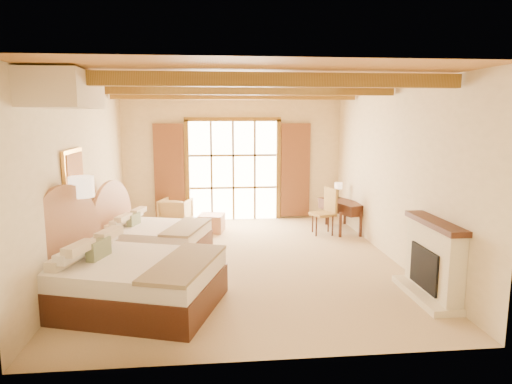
{
  "coord_description": "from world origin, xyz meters",
  "views": [
    {
      "loc": [
        -0.59,
        -8.06,
        2.62
      ],
      "look_at": [
        0.25,
        0.2,
        1.24
      ],
      "focal_mm": 32.0,
      "sensor_mm": 36.0,
      "label": 1
    }
  ],
  "objects": [
    {
      "name": "floor",
      "position": [
        0.0,
        0.0,
        0.0
      ],
      "size": [
        7.0,
        7.0,
        0.0
      ],
      "primitive_type": "plane",
      "color": "#CEB387",
      "rests_on": "ground"
    },
    {
      "name": "wall_back",
      "position": [
        0.0,
        3.5,
        1.6
      ],
      "size": [
        5.5,
        0.0,
        5.5
      ],
      "primitive_type": "plane",
      "rotation": [
        1.57,
        0.0,
        0.0
      ],
      "color": "beige",
      "rests_on": "ground"
    },
    {
      "name": "wall_left",
      "position": [
        -2.75,
        0.0,
        1.6
      ],
      "size": [
        0.0,
        7.0,
        7.0
      ],
      "primitive_type": "plane",
      "rotation": [
        1.57,
        0.0,
        1.57
      ],
      "color": "beige",
      "rests_on": "ground"
    },
    {
      "name": "wall_right",
      "position": [
        2.75,
        0.0,
        1.6
      ],
      "size": [
        0.0,
        7.0,
        7.0
      ],
      "primitive_type": "plane",
      "rotation": [
        1.57,
        0.0,
        -1.57
      ],
      "color": "beige",
      "rests_on": "ground"
    },
    {
      "name": "ceiling",
      "position": [
        0.0,
        0.0,
        3.2
      ],
      "size": [
        7.0,
        7.0,
        0.0
      ],
      "primitive_type": "plane",
      "rotation": [
        3.14,
        0.0,
        0.0
      ],
      "color": "#B0783B",
      "rests_on": "ground"
    },
    {
      "name": "ceiling_beams",
      "position": [
        0.0,
        0.0,
        3.08
      ],
      "size": [
        5.39,
        4.6,
        0.18
      ],
      "primitive_type": null,
      "color": "olive",
      "rests_on": "ceiling"
    },
    {
      "name": "french_doors",
      "position": [
        0.0,
        3.44,
        1.25
      ],
      "size": [
        3.95,
        0.08,
        2.6
      ],
      "color": "white",
      "rests_on": "ground"
    },
    {
      "name": "fireplace",
      "position": [
        2.6,
        -2.0,
        0.51
      ],
      "size": [
        0.46,
        1.4,
        1.16
      ],
      "color": "#F2E6BE",
      "rests_on": "ground"
    },
    {
      "name": "painting",
      "position": [
        -2.7,
        -0.75,
        1.75
      ],
      "size": [
        0.06,
        0.95,
        0.75
      ],
      "color": "gold",
      "rests_on": "wall_left"
    },
    {
      "name": "canopy_valance",
      "position": [
        -2.4,
        -2.0,
        2.95
      ],
      "size": [
        0.7,
        1.4,
        0.45
      ],
      "primitive_type": "cube",
      "color": "beige",
      "rests_on": "ceiling"
    },
    {
      "name": "bed_near",
      "position": [
        -1.82,
        -1.89,
        0.44
      ],
      "size": [
        2.71,
        2.28,
        1.47
      ],
      "rotation": [
        0.0,
        0.0,
        -0.31
      ],
      "color": "#402217",
      "rests_on": "floor"
    },
    {
      "name": "bed_far",
      "position": [
        -1.78,
        0.55,
        0.37
      ],
      "size": [
        2.25,
        1.89,
        1.23
      ],
      "rotation": [
        0.0,
        0.0,
        -0.29
      ],
      "color": "#402217",
      "rests_on": "floor"
    },
    {
      "name": "nightstand",
      "position": [
        -2.5,
        -0.9,
        0.33
      ],
      "size": [
        0.58,
        0.58,
        0.67
      ],
      "primitive_type": "cube",
      "rotation": [
        0.0,
        0.0,
        0.03
      ],
      "color": "#402217",
      "rests_on": "floor"
    },
    {
      "name": "floor_lamp",
      "position": [
        -2.5,
        -1.12,
        1.48
      ],
      "size": [
        0.37,
        0.37,
        1.74
      ],
      "color": "#362C1B",
      "rests_on": "floor"
    },
    {
      "name": "armchair",
      "position": [
        -1.44,
        3.0,
        0.32
      ],
      "size": [
        0.86,
        0.87,
        0.65
      ],
      "primitive_type": "imported",
      "rotation": [
        0.0,
        0.0,
        -3.42
      ],
      "color": "tan",
      "rests_on": "floor"
    },
    {
      "name": "ottoman",
      "position": [
        -0.57,
        2.23,
        0.2
      ],
      "size": [
        0.65,
        0.65,
        0.4
      ],
      "primitive_type": "cube",
      "rotation": [
        0.0,
        0.0,
        -0.22
      ],
      "color": "#A96946",
      "rests_on": "floor"
    },
    {
      "name": "desk",
      "position": [
        2.47,
        2.03,
        0.37
      ],
      "size": [
        0.97,
        1.39,
        0.69
      ],
      "rotation": [
        0.0,
        0.0,
        0.37
      ],
      "color": "#402217",
      "rests_on": "floor"
    },
    {
      "name": "desk_chair",
      "position": [
        1.94,
        1.74,
        0.32
      ],
      "size": [
        0.59,
        0.58,
        1.04
      ],
      "rotation": [
        0.0,
        0.0,
        0.33
      ],
      "color": "olive",
      "rests_on": "floor"
    },
    {
      "name": "desk_lamp",
      "position": [
        2.47,
        2.46,
        0.97
      ],
      "size": [
        0.18,
        0.18,
        0.37
      ],
      "color": "#362C1B",
      "rests_on": "desk"
    }
  ]
}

